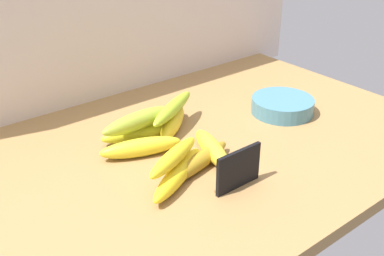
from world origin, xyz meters
TOP-DOWN VIEW (x-y plane):
  - counter_top at (0.00, 0.00)cm, footprint 110.00×76.00cm
  - chalkboard_sign at (-8.66, -17.53)cm, footprint 11.00×1.80cm
  - fruit_bowl at (24.21, 0.40)cm, footprint 16.28×16.28cm
  - banana_0 at (-17.06, 4.64)cm, footprint 18.73×10.09cm
  - banana_1 at (-4.29, 10.16)cm, footprint 15.93×14.51cm
  - banana_2 at (-16.91, -8.80)cm, footprint 20.19×13.35cm
  - banana_3 at (-10.70, -7.61)cm, footprint 20.67×8.40cm
  - banana_4 at (-13.42, 10.79)cm, footprint 18.73×8.95cm
  - banana_5 at (-5.16, -5.67)cm, footprint 9.47×17.78cm
  - banana_6 at (-17.15, -7.71)cm, footprint 17.08×9.86cm
  - banana_7 at (-14.38, 9.60)cm, footprint 19.32×5.43cm
  - banana_8 at (-4.31, 9.97)cm, footprint 19.23×12.78cm

SIDE VIEW (x-z plane):
  - counter_top at x=0.00cm, z-range 0.00..3.00cm
  - banana_3 at x=-10.70cm, z-range 3.00..6.59cm
  - banana_4 at x=-13.42cm, z-range 3.00..6.81cm
  - banana_2 at x=-16.91cm, z-range 3.00..6.83cm
  - fruit_bowl at x=24.21cm, z-range 3.00..7.06cm
  - banana_5 at x=-5.16cm, z-range 3.00..7.09cm
  - banana_0 at x=-17.06cm, z-range 3.00..7.15cm
  - banana_1 at x=-4.29cm, z-range 3.00..7.32cm
  - chalkboard_sign at x=-8.66cm, z-range 2.66..11.06cm
  - banana_6 at x=-17.15cm, z-range 6.83..10.09cm
  - banana_7 at x=-14.38cm, z-range 6.81..11.02cm
  - banana_8 at x=-4.31cm, z-range 7.32..10.60cm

